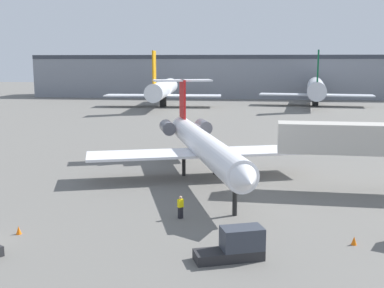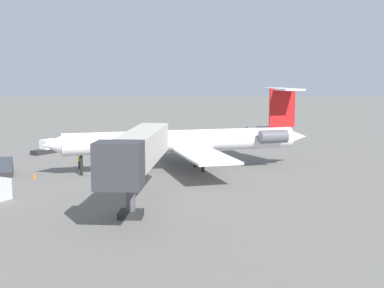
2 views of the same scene
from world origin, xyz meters
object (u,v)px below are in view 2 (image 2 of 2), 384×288
ground_crew_marshaller (80,161)px  baggage_tug_lead (6,168)px  traffic_cone_near (65,153)px  traffic_cone_far (34,176)px  regional_jet (191,140)px  baggage_tug_trailing (48,147)px  jet_bridge (137,152)px  traffic_cone_mid (9,188)px

ground_crew_marshaller → baggage_tug_lead: size_ratio=0.40×
baggage_tug_lead → traffic_cone_near: 14.68m
ground_crew_marshaller → traffic_cone_far: ground_crew_marshaller is taller
regional_jet → baggage_tug_trailing: bearing=-120.7°
regional_jet → traffic_cone_far: regional_jet is taller
baggage_tug_lead → traffic_cone_near: baggage_tug_lead is taller
regional_jet → traffic_cone_near: regional_jet is taller
ground_crew_marshaller → baggage_tug_trailing: 13.94m
regional_jet → baggage_tug_trailing: 23.70m
baggage_tug_trailing → traffic_cone_far: (17.56, 4.09, -0.56)m
traffic_cone_far → regional_jet: bearing=108.9°
jet_bridge → ground_crew_marshaller: (-17.53, -9.13, -3.77)m
baggage_tug_trailing → traffic_cone_near: 3.34m
ground_crew_marshaller → traffic_cone_near: 11.19m
ground_crew_marshaller → baggage_tug_trailing: (-11.79, -7.43, -0.02)m
baggage_tug_lead → traffic_cone_far: bearing=67.0°
baggage_tug_trailing → traffic_cone_mid: (23.32, 3.61, -0.56)m
jet_bridge → baggage_tug_lead: (-13.26, -16.04, -3.78)m
jet_bridge → baggage_tug_lead: 21.16m
regional_jet → baggage_tug_trailing: size_ratio=7.16×
regional_jet → jet_bridge: (17.30, -3.70, 1.17)m
baggage_tug_lead → traffic_cone_far: baggage_tug_lead is taller
jet_bridge → traffic_cone_far: jet_bridge is taller
traffic_cone_mid → regional_jet: bearing=124.2°
regional_jet → baggage_tug_lead: bearing=-78.4°
traffic_cone_far → jet_bridge: bearing=46.7°
ground_crew_marshaller → traffic_cone_mid: bearing=-18.3°
jet_bridge → traffic_cone_near: (-27.74, -13.68, -4.35)m
ground_crew_marshaller → baggage_tug_trailing: size_ratio=0.41×
regional_jet → traffic_cone_near: bearing=-121.0°
baggage_tug_trailing → jet_bridge: bearing=29.5°
baggage_tug_trailing → traffic_cone_near: bearing=61.4°
jet_bridge → traffic_cone_mid: jet_bridge is taller
baggage_tug_lead → regional_jet: bearing=101.6°
jet_bridge → baggage_tug_trailing: 33.89m
baggage_tug_lead → traffic_cone_far: 3.91m
baggage_tug_lead → ground_crew_marshaller: bearing=121.7°
traffic_cone_near → traffic_cone_far: (15.99, 1.20, 0.00)m
traffic_cone_near → ground_crew_marshaller: bearing=24.0°
regional_jet → jet_bridge: bearing=-12.1°
baggage_tug_lead → traffic_cone_near: bearing=170.7°
baggage_tug_lead → jet_bridge: bearing=50.4°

